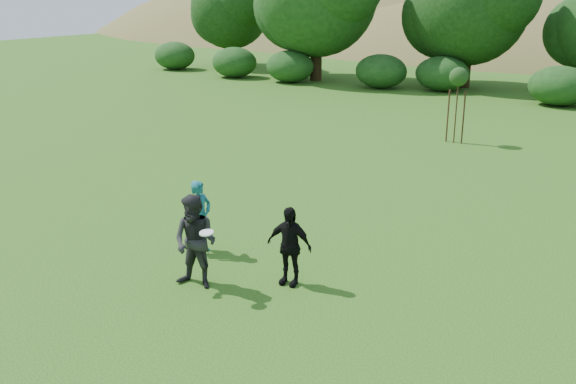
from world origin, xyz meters
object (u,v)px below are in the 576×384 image
object	(u,v)px
player_grey	(195,242)
sapling	(459,79)
player_black	(289,246)
player_teal	(200,217)

from	to	relation	value
player_grey	sapling	size ratio (longest dim) A/B	0.66
player_black	sapling	distance (m)	13.91
player_grey	player_black	distance (m)	1.82
sapling	player_black	bearing A→B (deg)	-85.00
player_grey	player_black	bearing A→B (deg)	26.44
player_black	player_grey	bearing A→B (deg)	-150.39
player_teal	player_grey	world-z (taller)	player_grey
player_teal	player_grey	xyz separation A→B (m)	(1.05, -1.40, 0.11)
player_teal	sapling	bearing A→B (deg)	1.42
player_teal	player_black	world-z (taller)	player_teal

